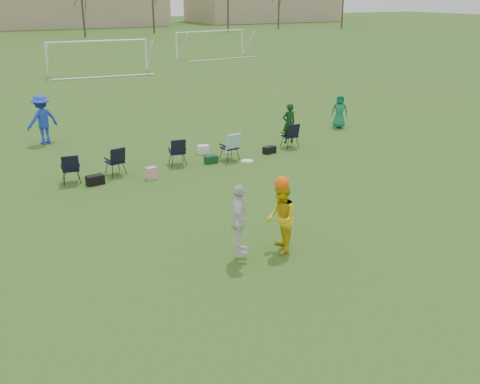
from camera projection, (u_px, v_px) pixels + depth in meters
ground at (273, 266)px, 11.95m from camera, size 260.00×260.00×0.00m
fielder_blue at (42, 119)px, 21.37m from camera, size 1.45×1.14×1.97m
fielder_green_far at (340, 111)px, 23.97m from camera, size 0.88×0.82×1.51m
center_contest at (264, 218)px, 12.15m from camera, size 1.94×1.06×2.36m
sideline_setup at (200, 148)px, 19.17m from camera, size 9.15×2.23×1.72m
goal_mid at (97, 48)px, 39.57m from camera, size 7.40×0.63×2.46m
goal_right at (211, 37)px, 49.77m from camera, size 7.35×1.14×2.46m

